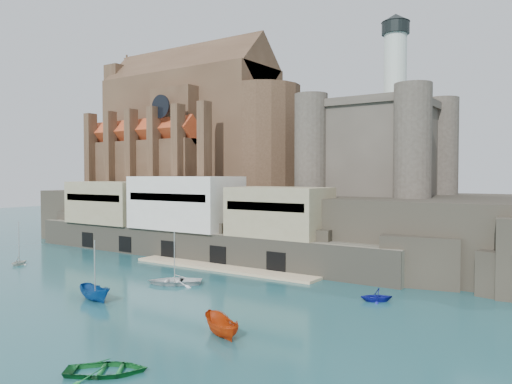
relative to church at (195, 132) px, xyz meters
name	(u,v)px	position (x,y,z in m)	size (l,w,h in m)	color
ground	(110,292)	(24.13, -41.85, -22.13)	(300.00, 300.00, 0.00)	#184A51
promontory	(287,222)	(23.94, -2.48, -17.20)	(100.00, 36.00, 10.00)	black
quay	(183,219)	(13.94, -18.78, -16.06)	(70.00, 12.00, 13.05)	#6F6958
church	(195,132)	(0.00, 0.00, 0.00)	(47.00, 25.93, 30.51)	#483221
castle_keep	(379,144)	(40.21, -0.78, -3.81)	(21.20, 21.20, 29.30)	#453F36
boat_2	(95,300)	(25.89, -45.26, -22.13)	(1.97, 2.02, 5.24)	navy
boat_3	(107,373)	(42.72, -57.33, -22.13)	(3.89, 1.13, 5.45)	#177431
boat_4	(19,265)	(-0.49, -38.36, -22.13)	(2.59, 1.58, 3.00)	silver
boat_5	(221,335)	(43.99, -46.67, -22.13)	(1.87, 1.92, 4.98)	#B8370A
boat_6	(175,284)	(27.34, -34.74, -22.13)	(4.69, 1.36, 6.57)	white
boat_7	(376,301)	(50.65, -28.83, -22.13)	(2.86, 1.74, 3.31)	#121B97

